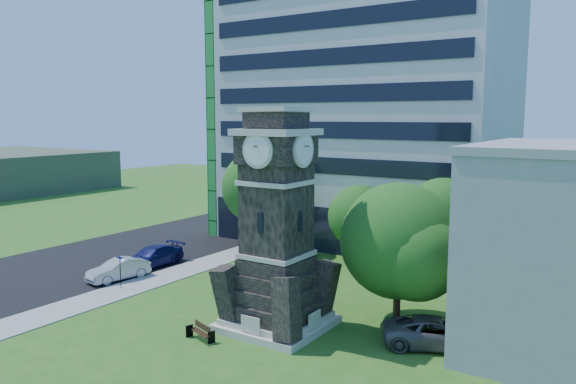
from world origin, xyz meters
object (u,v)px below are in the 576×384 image
Objects in this scene: car_street_mid at (118,270)px; street_sign at (120,268)px; clock_tower at (277,235)px; car_street_north at (153,256)px; park_bench at (201,331)px; car_east_lot at (437,332)px.

street_sign is at bearing -26.16° from car_street_mid.
clock_tower reaches higher than car_street_mid.
car_street_mid is 0.83× the size of car_street_north.
street_sign reaches higher than car_street_north.
car_street_mid is at bearing 175.08° from clock_tower.
park_bench is at bearing -11.56° from car_street_mid.
street_sign is at bearing -63.64° from car_street_north.
car_street_mid reaches higher than park_bench.
clock_tower is 15.51m from car_street_mid.
clock_tower reaches higher than car_east_lot.
car_street_mid is 2.75× the size of park_bench.
car_street_north is 5.88m from street_sign.
car_east_lot is at bearing -6.16° from car_street_north.
street_sign is (-12.97, -0.06, -3.85)m from clock_tower.
street_sign is at bearing 71.29° from car_east_lot.
car_street_north is 24.06m from car_east_lot.
car_street_north is at bearing 164.86° from park_bench.
clock_tower is 16.94m from car_street_north.
car_street_mid is at bearing 139.82° from street_sign.
car_street_north reaches higher than park_bench.
clock_tower is 6.51m from park_bench.
street_sign is (2.51, -5.27, 0.64)m from car_street_north.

